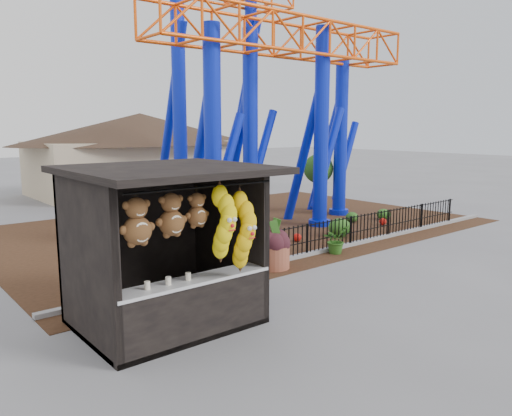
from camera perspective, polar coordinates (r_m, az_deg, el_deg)
ground at (r=11.17m, az=6.71°, el=-10.93°), size 120.00×120.00×0.00m
mulch_bed at (r=19.51m, az=-2.11°, el=-2.03°), size 18.00×12.00×0.02m
curb at (r=15.92m, az=8.92°, el=-4.57°), size 18.00×0.18×0.12m
prize_booth at (r=9.61m, az=-9.74°, el=-4.82°), size 3.50×3.40×3.12m
picket_fence at (r=16.49m, az=11.05°, el=-2.58°), size 12.20×0.06×1.00m
roller_coaster at (r=20.17m, az=-0.00°, el=16.71°), size 11.00×6.37×10.82m
terracotta_planter at (r=13.70m, az=1.98°, el=-5.60°), size 1.16×1.16×0.65m
planter_foliage at (r=13.55m, az=1.99°, el=-2.96°), size 0.70×0.70×0.64m
potted_plant at (r=15.43m, az=9.09°, el=-3.61°), size 0.90×0.82×0.86m
landscaping at (r=17.85m, az=5.21°, el=-2.18°), size 8.10×3.48×0.64m
pavilion at (r=30.43m, az=-13.03°, el=7.62°), size 15.00×15.00×4.80m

